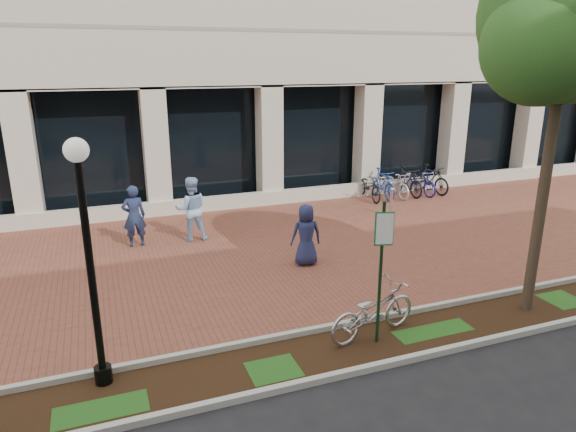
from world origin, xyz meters
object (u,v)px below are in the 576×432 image
object	(u,v)px
bollard	(391,201)
bike_rack_cluster	(400,183)
locked_bicycle	(373,311)
lamppost	(89,253)
street_tree	(569,26)
parking_sign	(382,257)
pedestrian_right	(306,235)
pedestrian_left	(134,216)
pedestrian_mid	(191,209)

from	to	relation	value
bollard	bike_rack_cluster	size ratio (longest dim) A/B	0.27
locked_bicycle	bollard	distance (m)	8.12
lamppost	street_tree	world-z (taller)	street_tree
street_tree	locked_bicycle	world-z (taller)	street_tree
parking_sign	bollard	distance (m)	8.44
street_tree	bike_rack_cluster	size ratio (longest dim) A/B	2.08
street_tree	pedestrian_right	world-z (taller)	street_tree
locked_bicycle	pedestrian_right	xyz separation A→B (m)	(0.20, 3.76, 0.27)
pedestrian_left	locked_bicycle	bearing A→B (deg)	115.46
parking_sign	street_tree	distance (m)	5.41
pedestrian_mid	locked_bicycle	bearing A→B (deg)	113.50
lamppost	pedestrian_right	size ratio (longest dim) A/B	2.51
pedestrian_left	pedestrian_right	world-z (taller)	pedestrian_left
street_tree	bollard	xyz separation A→B (m)	(0.87, 6.87, -5.15)
lamppost	locked_bicycle	world-z (taller)	lamppost
bollard	pedestrian_left	bearing A→B (deg)	-179.88
bike_rack_cluster	pedestrian_left	bearing A→B (deg)	-170.33
pedestrian_right	pedestrian_mid	bearing A→B (deg)	-43.15
street_tree	bike_rack_cluster	distance (m)	10.68
bollard	street_tree	bearing A→B (deg)	-97.22
street_tree	pedestrian_mid	xyz separation A→B (m)	(-5.86, 6.82, -4.70)
parking_sign	bike_rack_cluster	distance (m)	11.15
pedestrian_mid	bollard	distance (m)	6.74
lamppost	pedestrian_mid	world-z (taller)	lamppost
street_tree	pedestrian_right	distance (m)	7.13
parking_sign	pedestrian_mid	size ratio (longest dim) A/B	1.45
locked_bicycle	pedestrian_right	world-z (taller)	pedestrian_right
lamppost	bike_rack_cluster	size ratio (longest dim) A/B	1.12
pedestrian_left	bollard	world-z (taller)	pedestrian_left
bike_rack_cluster	parking_sign	bearing A→B (deg)	-127.10
bike_rack_cluster	street_tree	bearing A→B (deg)	-108.47
lamppost	pedestrian_left	world-z (taller)	lamppost
locked_bicycle	bollard	bearing A→B (deg)	-46.47
parking_sign	pedestrian_right	xyz separation A→B (m)	(0.23, 4.01, -0.91)
bollard	lamppost	bearing A→B (deg)	-145.34
pedestrian_mid	bike_rack_cluster	bearing A→B (deg)	-159.95
locked_bicycle	pedestrian_right	size ratio (longest dim) A/B	1.25
pedestrian_right	bollard	distance (m)	5.28
pedestrian_left	bike_rack_cluster	bearing A→B (deg)	-171.72
pedestrian_right	parking_sign	bearing A→B (deg)	94.34
pedestrian_right	lamppost	bearing A→B (deg)	42.64
parking_sign	bike_rack_cluster	world-z (taller)	parking_sign
lamppost	street_tree	bearing A→B (deg)	-2.53
parking_sign	pedestrian_left	distance (m)	7.94
street_tree	bike_rack_cluster	xyz separation A→B (m)	(2.58, 9.02, -5.11)
parking_sign	bike_rack_cluster	size ratio (longest dim) A/B	0.76
pedestrian_right	bike_rack_cluster	size ratio (longest dim) A/B	0.45
lamppost	bike_rack_cluster	world-z (taller)	lamppost
lamppost	bollard	xyz separation A→B (m)	(9.40, 6.50, -1.78)
bike_rack_cluster	bollard	bearing A→B (deg)	-131.08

